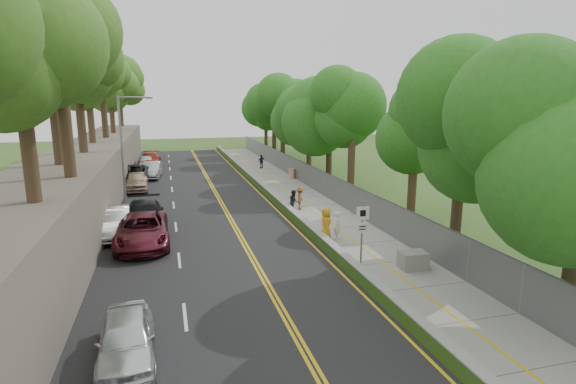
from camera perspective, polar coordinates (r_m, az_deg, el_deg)
The scene contains 26 objects.
ground at distance 24.00m, azimuth 3.93°, elevation -7.12°, with size 140.00×140.00×0.00m, color #33511E.
road at distance 37.29m, azimuth -11.67°, elevation -0.44°, with size 11.20×66.00×0.04m, color black.
sidewalk at distance 38.57m, azimuth 0.19°, elevation 0.22°, with size 4.20×66.00×0.05m, color gray.
jersey_barrier at distance 37.98m, azimuth -3.16°, elevation 0.44°, with size 0.42×66.00×0.60m, color #70DB30.
rock_embankment at distance 37.34m, azimuth -24.29°, elevation 1.86°, with size 5.00×66.00×4.00m, color #595147.
chainlink_fence at distance 38.99m, azimuth 3.17°, elevation 1.78°, with size 0.04×66.00×2.00m, color slate.
trees_embankment at distance 36.92m, azimuth -24.65°, elevation 15.01°, with size 6.40×66.00×13.00m, color #487D26, non-canonical shape.
trees_fenceside at distance 39.22m, azimuth 6.58°, elevation 10.60°, with size 7.00×66.00×14.00m, color #307821, non-canonical shape.
streetlight at distance 35.67m, azimuth -20.05°, elevation 6.06°, with size 2.52×0.22×8.00m.
signpost at distance 21.12m, azimuth 9.40°, elevation -4.33°, with size 0.62×0.09×3.10m.
construction_barrel at distance 44.14m, azimuth 0.48°, elevation 2.36°, with size 0.59×0.59×0.96m, color #E14207.
concrete_block at distance 21.74m, azimuth 15.58°, elevation -8.33°, with size 1.21×0.91×0.81m, color slate.
car_0 at distance 14.91m, azimuth -19.88°, elevation -17.13°, with size 1.65×4.09×1.39m, color silver.
car_1 at distance 27.55m, azimuth -21.18°, elevation -3.58°, with size 1.70×4.87×1.61m, color silver.
car_2 at distance 25.29m, azimuth -18.05°, elevation -4.65°, with size 2.74×5.94×1.65m, color maroon.
car_3 at distance 28.06m, azimuth -17.80°, elevation -3.00°, with size 2.35×5.78×1.68m, color black.
car_4 at distance 40.57m, azimuth -18.67°, elevation 1.32°, with size 1.86×4.63×1.58m, color tan.
car_5 at distance 46.49m, azimuth -16.94°, elevation 2.70°, with size 1.66×4.76×1.57m, color #9EA1A5.
car_6 at distance 43.97m, azimuth -19.10°, elevation 2.13°, with size 2.77×6.01×1.67m, color black.
car_7 at distance 54.20m, azimuth -17.15°, elevation 3.93°, with size 2.25×5.53×1.60m, color maroon.
car_8 at distance 53.21m, azimuth -17.61°, elevation 3.70°, with size 1.73×4.31×1.47m, color silver.
painter_0 at distance 24.84m, azimuth 4.84°, elevation -4.09°, with size 0.92×0.60×1.88m, color orange.
painter_1 at distance 25.12m, azimuth 6.34°, elevation -4.25°, with size 0.59×0.39×1.61m, color white.
painter_2 at distance 30.76m, azimuth 0.75°, elevation -1.20°, with size 0.78×0.61×1.60m, color black.
painter_3 at distance 31.65m, azimuth 1.59°, elevation -0.80°, with size 1.05×0.61×1.63m, color brown.
person_far at distance 50.66m, azimuth -3.38°, elevation 3.89°, with size 0.90×0.37×1.53m, color black.
Camera 1 is at (-7.56, -21.41, 7.78)m, focal length 28.00 mm.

